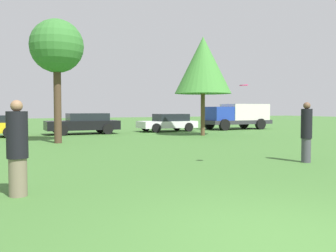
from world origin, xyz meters
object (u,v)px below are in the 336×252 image
(frisbee, at_px, (244,85))
(parked_car_white, at_px, (168,122))
(delivery_truck_blue, at_px, (237,115))
(tree_2, at_px, (203,65))
(parked_car_black, at_px, (84,123))
(person_catcher, at_px, (306,132))
(tree_1, at_px, (57,48))
(person_thrower, at_px, (17,148))

(frisbee, relative_size, parked_car_white, 0.06)
(frisbee, xyz_separation_m, delivery_truck_blue, (11.32, 14.87, -1.11))
(tree_2, distance_m, parked_car_black, 8.20)
(person_catcher, relative_size, parked_car_white, 0.44)
(tree_2, height_order, parked_car_white, tree_2)
(tree_1, distance_m, parked_car_white, 10.75)
(tree_2, bearing_deg, person_catcher, -106.43)
(parked_car_white, bearing_deg, tree_2, 91.76)
(delivery_truck_blue, bearing_deg, tree_1, 21.64)
(person_catcher, relative_size, tree_2, 0.31)
(person_thrower, height_order, frisbee, frisbee)
(person_catcher, xyz_separation_m, frisbee, (-2.24, 0.11, 1.31))
(person_thrower, height_order, parked_car_black, person_thrower)
(frisbee, bearing_deg, tree_2, 62.86)
(parked_car_white, relative_size, delivery_truck_blue, 0.75)
(tree_1, bearing_deg, person_catcher, -60.34)
(delivery_truck_blue, bearing_deg, frisbee, 53.74)
(parked_car_black, distance_m, parked_car_white, 5.95)
(tree_1, bearing_deg, frisbee, -71.34)
(person_thrower, bearing_deg, tree_2, 40.92)
(parked_car_white, bearing_deg, parked_car_black, 1.08)
(tree_1, xyz_separation_m, parked_car_white, (8.49, 5.44, -3.73))
(parked_car_black, height_order, parked_car_white, parked_car_black)
(tree_1, bearing_deg, parked_car_white, 32.68)
(person_catcher, distance_m, tree_2, 11.49)
(tree_2, bearing_deg, parked_car_black, 143.85)
(person_catcher, bearing_deg, tree_2, -110.86)
(tree_1, height_order, tree_2, tree_2)
(person_thrower, relative_size, tree_1, 0.31)
(frisbee, bearing_deg, tree_1, 108.66)
(frisbee, bearing_deg, parked_car_white, 70.35)
(tree_1, distance_m, parked_car_black, 7.04)
(person_catcher, distance_m, parked_car_black, 15.24)
(person_thrower, bearing_deg, parked_car_black, 67.60)
(delivery_truck_blue, bearing_deg, tree_2, 37.53)
(tree_1, distance_m, delivery_truck_blue, 15.83)
(person_thrower, height_order, tree_2, tree_2)
(person_catcher, xyz_separation_m, tree_2, (3.12, 10.58, 3.24))
(parked_car_white, bearing_deg, tree_1, 33.69)
(parked_car_black, bearing_deg, tree_2, 144.86)
(parked_car_black, relative_size, parked_car_white, 1.11)
(tree_2, xyz_separation_m, parked_car_black, (-6.00, 4.39, -3.45))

